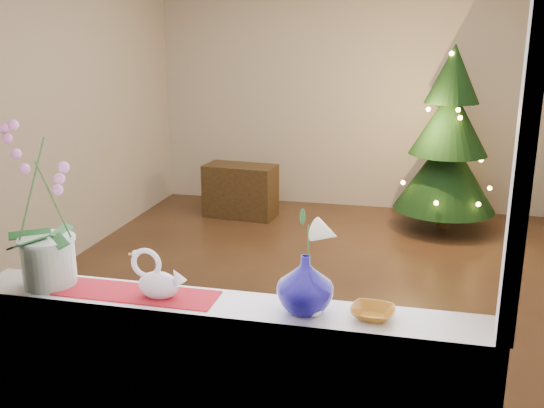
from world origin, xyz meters
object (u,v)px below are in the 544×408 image
at_px(orchid_pot, 43,206).
at_px(blue_vase, 305,280).
at_px(swan, 158,275).
at_px(paperweight, 314,308).
at_px(amber_dish, 373,314).
at_px(xmas_tree, 448,140).
at_px(side_table, 241,191).

xyz_separation_m(orchid_pot, blue_vase, (1.14, -0.01, -0.22)).
bearing_deg(orchid_pot, blue_vase, -0.29).
bearing_deg(orchid_pot, swan, -2.18).
bearing_deg(blue_vase, paperweight, -40.59).
xyz_separation_m(amber_dish, xmas_tree, (0.47, 4.17, 0.01)).
bearing_deg(xmas_tree, side_table, -178.89).
distance_m(paperweight, side_table, 4.48).
bearing_deg(paperweight, swan, 177.90).
xyz_separation_m(swan, amber_dish, (0.88, 0.01, -0.08)).
distance_m(amber_dish, xmas_tree, 4.20).
bearing_deg(swan, side_table, 104.86).
bearing_deg(paperweight, xmas_tree, 80.72).
bearing_deg(amber_dish, xmas_tree, 83.63).
xyz_separation_m(blue_vase, side_table, (-1.46, 4.13, -0.76)).
distance_m(orchid_pot, amber_dish, 1.44).
relative_size(paperweight, side_table, 0.09).
xyz_separation_m(blue_vase, paperweight, (0.04, -0.04, -0.10)).
relative_size(blue_vase, amber_dish, 1.84).
bearing_deg(side_table, orchid_pot, -79.54).
bearing_deg(swan, paperweight, 1.20).
bearing_deg(xmas_tree, paperweight, -99.28).
distance_m(blue_vase, amber_dish, 0.29).
bearing_deg(orchid_pot, paperweight, -2.13).
distance_m(amber_dish, side_table, 4.52).
xyz_separation_m(swan, side_table, (-0.85, 4.14, -0.73)).
relative_size(swan, blue_vase, 0.88).
xyz_separation_m(amber_dish, side_table, (-1.73, 4.13, -0.65)).
xyz_separation_m(orchid_pot, amber_dish, (1.40, -0.01, -0.34)).
bearing_deg(paperweight, blue_vase, 139.41).
bearing_deg(blue_vase, amber_dish, 0.01).
bearing_deg(side_table, paperweight, -64.20).
relative_size(swan, xmas_tree, 0.13).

